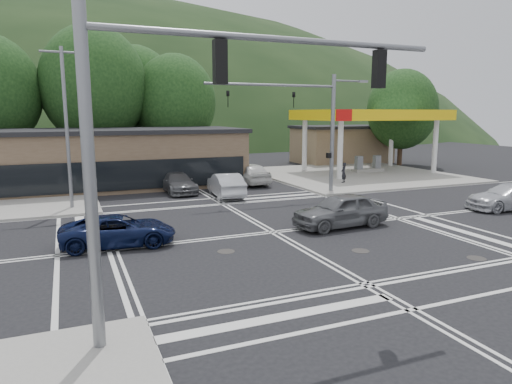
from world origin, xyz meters
name	(u,v)px	position (x,y,z in m)	size (l,w,h in m)	color
ground	(273,232)	(0.00, 0.00, 0.00)	(120.00, 120.00, 0.00)	black
sidewalk_ne	(356,175)	(15.00, 15.00, 0.07)	(16.00, 16.00, 0.15)	gray
gas_station_canopy	(370,118)	(16.99, 15.99, 5.04)	(12.32, 8.34, 5.75)	silver
convenience_store	(342,145)	(20.00, 25.00, 1.90)	(10.00, 6.00, 3.80)	#846B4F
commercial_row	(76,161)	(-8.00, 17.00, 2.00)	(24.00, 8.00, 4.00)	brown
hill_north	(106,138)	(0.00, 90.00, 0.00)	(252.00, 126.00, 140.00)	black
tree_n_b	(94,86)	(-6.00, 24.00, 7.79)	(9.00, 9.00, 12.98)	#382619
tree_n_c	(175,102)	(1.00, 24.00, 6.49)	(7.60, 7.60, 10.87)	#382619
tree_n_e	(135,96)	(-2.00, 28.00, 7.14)	(8.40, 8.40, 11.98)	#382619
tree_ne	(402,109)	(24.00, 20.00, 5.84)	(7.20, 7.20, 9.99)	#382619
streetlight_nw	(67,120)	(-8.44, 9.00, 5.05)	(2.50, 0.25, 9.00)	slate
signal_mast_ne	(317,119)	(6.95, 8.20, 5.07)	(11.65, 0.30, 8.00)	slate
signal_mast_sw	(171,127)	(-6.39, -8.20, 5.12)	(9.14, 0.28, 8.00)	slate
car_blue_west	(119,231)	(-6.83, 0.50, 0.64)	(2.14, 4.64, 1.29)	#0D163A
car_grey_center	(340,210)	(3.43, -0.30, 0.81)	(1.92, 4.78, 1.63)	#5C5E61
car_silver_east	(510,197)	(14.65, -0.55, 0.73)	(2.05, 5.03, 1.46)	#BABCC2
car_queue_a	(226,185)	(1.00, 9.66, 0.78)	(1.64, 4.71, 1.55)	#B9BBC0
car_queue_b	(249,173)	(4.41, 14.00, 0.84)	(1.99, 4.96, 1.69)	silver
car_northbound	(177,183)	(-1.61, 12.40, 0.69)	(1.95, 4.79, 1.39)	#545558
pedestrian	(344,173)	(11.06, 10.99, 0.93)	(0.57, 0.37, 1.56)	black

